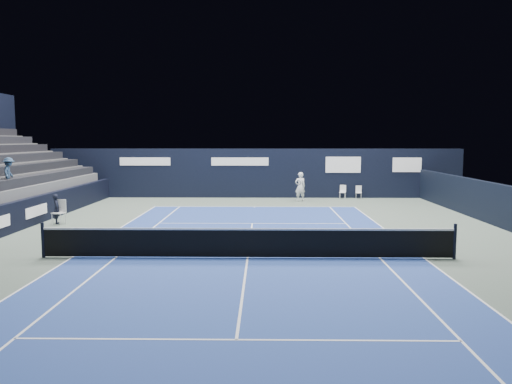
# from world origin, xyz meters

# --- Properties ---
(ground) EXTENTS (48.00, 48.00, 0.00)m
(ground) POSITION_xyz_m (0.00, 2.00, 0.00)
(ground) COLOR #4E5D52
(ground) RESTS_ON ground
(court_surface) EXTENTS (10.97, 23.77, 0.01)m
(court_surface) POSITION_xyz_m (0.00, 0.00, 0.00)
(court_surface) COLOR navy
(court_surface) RESTS_ON ground
(enclosure_wall_right) EXTENTS (0.30, 22.00, 1.80)m
(enclosure_wall_right) POSITION_xyz_m (10.50, 6.00, 0.90)
(enclosure_wall_right) COLOR black
(enclosure_wall_right) RESTS_ON ground
(folding_chair_back_a) EXTENTS (0.47, 0.49, 0.85)m
(folding_chair_back_a) POSITION_xyz_m (5.46, 15.89, 0.57)
(folding_chair_back_a) COLOR white
(folding_chair_back_a) RESTS_ON ground
(folding_chair_back_b) EXTENTS (0.41, 0.40, 0.81)m
(folding_chair_back_b) POSITION_xyz_m (6.44, 15.83, 0.46)
(folding_chair_back_b) COLOR silver
(folding_chair_back_b) RESTS_ON ground
(line_judge_chair) EXTENTS (0.56, 0.54, 1.07)m
(line_judge_chair) POSITION_xyz_m (-8.41, 6.21, 0.61)
(line_judge_chair) COLOR silver
(line_judge_chair) RESTS_ON ground
(line_judge) EXTENTS (0.47, 0.56, 1.30)m
(line_judge) POSITION_xyz_m (-8.57, 6.27, 0.65)
(line_judge) COLOR black
(line_judge) RESTS_ON ground
(court_markings) EXTENTS (11.03, 23.83, 0.00)m
(court_markings) POSITION_xyz_m (0.00, 0.00, 0.01)
(court_markings) COLOR white
(court_markings) RESTS_ON court_surface
(tennis_net) EXTENTS (12.90, 0.10, 1.10)m
(tennis_net) POSITION_xyz_m (0.00, 0.00, 0.51)
(tennis_net) COLOR black
(tennis_net) RESTS_ON ground
(back_sponsor_wall) EXTENTS (26.00, 0.63, 3.10)m
(back_sponsor_wall) POSITION_xyz_m (0.01, 16.50, 1.55)
(back_sponsor_wall) COLOR black
(back_sponsor_wall) RESTS_ON ground
(side_barrier_left) EXTENTS (0.33, 22.00, 1.20)m
(side_barrier_left) POSITION_xyz_m (-9.50, 5.97, 0.60)
(side_barrier_left) COLOR black
(side_barrier_left) RESTS_ON ground
(tennis_player) EXTENTS (0.72, 0.90, 1.74)m
(tennis_player) POSITION_xyz_m (2.68, 14.45, 0.87)
(tennis_player) COLOR white
(tennis_player) RESTS_ON ground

